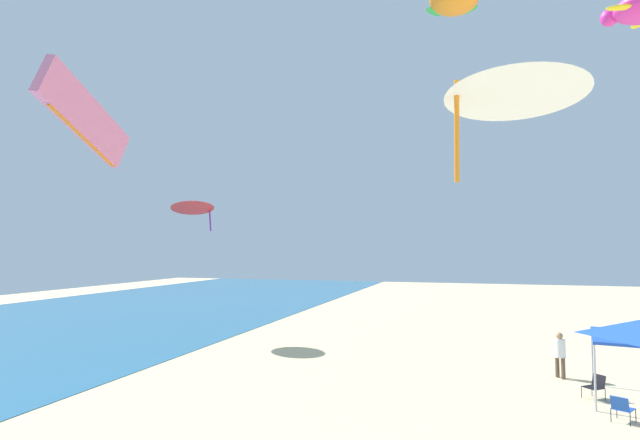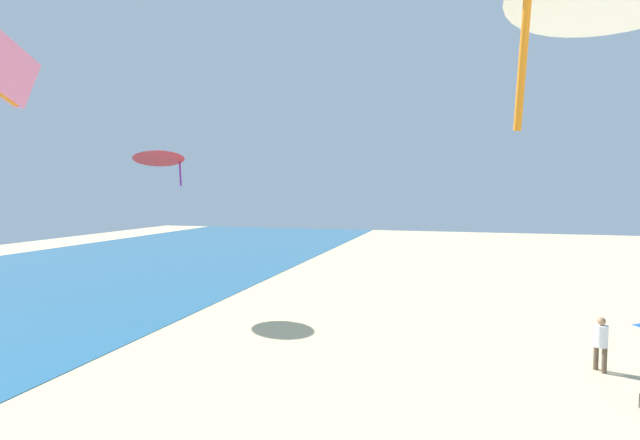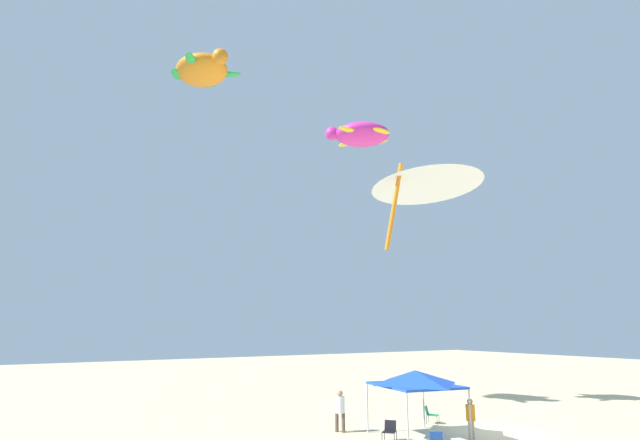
% 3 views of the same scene
% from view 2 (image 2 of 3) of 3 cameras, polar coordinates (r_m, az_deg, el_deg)
% --- Properties ---
extents(person_beachcomber, '(0.44, 0.44, 1.83)m').
position_cam_2_polar(person_beachcomber, '(18.81, 30.58, -12.23)').
color(person_beachcomber, brown).
rests_on(person_beachcomber, ground).
extents(kite_delta_red, '(3.62, 3.61, 2.21)m').
position_cam_2_polar(kite_delta_red, '(26.13, -18.73, 7.44)').
color(kite_delta_red, red).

